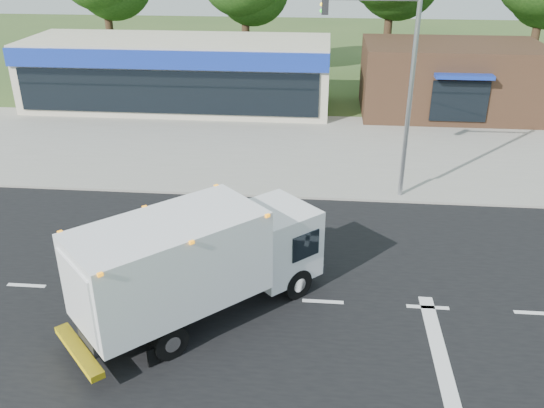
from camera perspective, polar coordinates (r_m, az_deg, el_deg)
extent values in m
plane|color=#385123|center=(17.05, 5.06, -9.64)|extent=(120.00, 120.00, 0.00)
cube|color=black|center=(17.05, 5.06, -9.63)|extent=(60.00, 14.00, 0.02)
cube|color=gray|center=(24.20, 5.33, 1.70)|extent=(60.00, 2.40, 0.12)
cube|color=gray|center=(29.62, 5.43, 6.13)|extent=(60.00, 9.00, 0.02)
cube|color=silver|center=(19.18, -23.15, -7.42)|extent=(1.20, 0.15, 0.01)
cube|color=silver|center=(18.00, -14.60, -8.30)|extent=(1.20, 0.15, 0.01)
cube|color=silver|center=(17.27, -5.06, -9.06)|extent=(1.20, 0.15, 0.01)
cube|color=silver|center=(17.04, 5.06, -9.59)|extent=(1.20, 0.15, 0.01)
cube|color=silver|center=(17.33, 15.17, -9.84)|extent=(1.20, 0.15, 0.01)
cube|color=silver|center=(18.13, 24.67, -9.79)|extent=(1.20, 0.15, 0.01)
cube|color=silver|center=(15.02, 16.90, -16.43)|extent=(0.40, 7.00, 0.01)
cube|color=black|center=(15.85, -9.68, -9.97)|extent=(4.22, 4.08, 0.34)
cube|color=silver|center=(17.00, 0.36, -3.60)|extent=(2.87, 2.87, 2.06)
cube|color=black|center=(17.43, 2.75, -2.11)|extent=(1.39, 1.45, 0.88)
cube|color=white|center=(15.10, -10.06, -5.73)|extent=(5.17, 5.08, 2.30)
cube|color=silver|center=(14.37, -18.75, -8.85)|extent=(1.39, 1.46, 1.86)
cube|color=yellow|center=(15.17, -18.59, -13.66)|extent=(1.87, 1.94, 0.18)
cube|color=orange|center=(14.56, -10.39, -1.94)|extent=(5.05, 4.97, 0.08)
cylinder|color=black|center=(18.19, -1.36, -5.31)|extent=(0.88, 0.86, 0.94)
cylinder|color=black|center=(16.96, 2.45, -7.84)|extent=(0.88, 0.86, 0.94)
cylinder|color=black|center=(16.47, -13.42, -9.75)|extent=(0.88, 0.86, 0.94)
cylinder|color=black|center=(15.03, -10.07, -13.28)|extent=(0.88, 0.86, 0.94)
imported|color=#C8BB85|center=(16.18, -8.49, -8.23)|extent=(0.76, 0.68, 1.76)
sphere|color=white|center=(15.73, -8.68, -5.66)|extent=(0.28, 0.28, 0.28)
cube|color=#C0B79F|center=(35.93, -9.22, 12.70)|extent=(18.00, 6.00, 4.00)
cube|color=#15309C|center=(32.77, -10.69, 13.86)|extent=(18.00, 0.30, 1.00)
cube|color=black|center=(33.16, -10.43, 10.82)|extent=(17.00, 0.12, 2.40)
cube|color=#382316|center=(35.57, 17.23, 11.77)|extent=(10.00, 6.00, 4.00)
cube|color=#15309C|center=(32.42, 18.43, 11.99)|extent=(3.00, 1.20, 0.20)
cube|color=black|center=(32.79, 18.08, 9.65)|extent=(3.00, 0.12, 2.20)
cylinder|color=gray|center=(22.54, 13.48, 9.95)|extent=(0.18, 0.18, 8.00)
cube|color=black|center=(21.69, 5.30, 19.10)|extent=(0.25, 0.25, 0.70)
cylinder|color=#332114|center=(45.25, -15.86, 16.86)|extent=(0.56, 0.56, 7.35)
cylinder|color=#332114|center=(42.83, -2.63, 16.97)|extent=(0.56, 0.56, 6.86)
cylinder|color=#332114|center=(42.57, 11.45, 17.14)|extent=(0.56, 0.56, 7.84)
cylinder|color=#332114|center=(44.73, 24.70, 15.25)|extent=(0.56, 0.56, 7.00)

